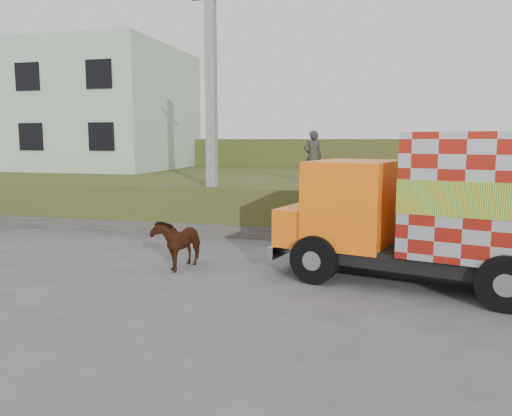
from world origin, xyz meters
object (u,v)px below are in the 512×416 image
(cow, at_px, (178,242))
(pedestrian, at_px, (313,156))
(cargo_truck, at_px, (470,210))
(utility_pole, at_px, (211,103))

(cow, relative_size, pedestrian, 0.79)
(cargo_truck, bearing_deg, cow, -167.25)
(cow, bearing_deg, utility_pole, 107.85)
(cargo_truck, distance_m, pedestrian, 8.08)
(utility_pole, bearing_deg, cargo_truck, -32.88)
(utility_pole, xyz_separation_m, cow, (0.62, -4.21, -3.48))
(cow, height_order, pedestrian, pedestrian)
(cargo_truck, distance_m, cow, 6.33)
(cargo_truck, bearing_deg, utility_pole, 161.94)
(utility_pole, height_order, cow, utility_pole)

